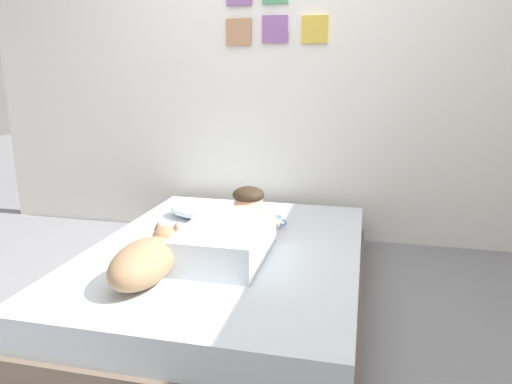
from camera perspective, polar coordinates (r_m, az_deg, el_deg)
The scene contains 8 objects.
ground_plane at distance 2.48m, azimuth -4.70°, elevation -16.01°, with size 13.39×13.39×0.00m, color gray.
back_wall at distance 3.62m, azimuth 2.46°, elevation 14.25°, with size 4.70×0.12×2.50m.
bed at distance 2.74m, azimuth -3.53°, elevation -9.52°, with size 1.53×2.02×0.29m.
pillow at distance 3.20m, azimuth -5.97°, elevation -2.16°, with size 0.52×0.32×0.11m, color silver.
person_lying at distance 2.62m, azimuth -2.84°, elevation -4.68°, with size 0.43×0.92×0.27m.
dog at distance 2.29m, azimuth -13.14°, elevation -7.99°, with size 0.26×0.57×0.21m.
coffee_cup at distance 2.99m, azimuth 2.27°, elevation -3.66°, with size 0.12×0.09×0.07m.
cell_phone at distance 2.76m, azimuth -6.88°, elevation -5.97°, with size 0.07×0.14×0.01m, color black.
Camera 1 is at (0.68, -2.04, 1.24)m, focal length 32.93 mm.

